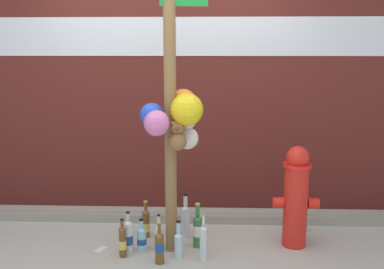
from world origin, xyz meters
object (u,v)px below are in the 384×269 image
object	(u,v)px
bottle_3	(198,230)
bottle_4	(159,237)
fire_hydrant	(296,196)
bottle_0	(128,236)
bottle_2	(160,247)
bottle_8	(142,238)
bottle_6	(186,219)
memorial_post	(174,91)
bottle_5	(123,242)
bottle_7	(203,242)
bottle_9	(146,223)
bottle_1	(178,243)

from	to	relation	value
bottle_3	bottle_4	distance (m)	0.34
fire_hydrant	bottle_0	xyz separation A→B (m)	(-1.40, -0.18, -0.30)
bottle_2	bottle_8	distance (m)	0.28
bottle_0	bottle_6	world-z (taller)	bottle_6
memorial_post	bottle_5	size ratio (longest dim) A/B	7.74
fire_hydrant	bottle_3	size ratio (longest dim) A/B	2.25
memorial_post	bottle_4	distance (m)	1.22
bottle_2	bottle_7	size ratio (longest dim) A/B	0.91
bottle_2	bottle_9	world-z (taller)	bottle_2
fire_hydrant	bottle_9	xyz separation A→B (m)	(-1.30, 0.11, -0.31)
fire_hydrant	bottle_1	distance (m)	1.06
bottle_0	bottle_5	distance (m)	0.09
bottle_6	bottle_7	bearing A→B (deg)	-68.78
bottle_5	bottle_3	bearing A→B (deg)	18.75
bottle_9	bottle_1	bearing A→B (deg)	-49.71
bottle_4	bottle_9	size ratio (longest dim) A/B	0.96
fire_hydrant	bottle_2	bearing A→B (deg)	-162.05
bottle_1	memorial_post	bearing A→B (deg)	107.09
bottle_2	bottle_5	distance (m)	0.33
bottle_2	bottle_6	xyz separation A→B (m)	(0.18, 0.50, 0.03)
bottle_1	bottle_9	bearing A→B (deg)	130.29
bottle_3	bottle_8	world-z (taller)	bottle_3
bottle_3	bottle_8	bearing A→B (deg)	-169.29
bottle_1	bottle_5	xyz separation A→B (m)	(-0.45, -0.01, 0.01)
bottle_0	bottle_3	world-z (taller)	bottle_3
bottle_0	bottle_9	distance (m)	0.31
memorial_post	bottle_1	distance (m)	1.22
bottle_3	bottle_7	bearing A→B (deg)	-77.06
bottle_3	bottle_8	xyz separation A→B (m)	(-0.46, -0.09, -0.05)
bottle_6	bottle_1	bearing A→B (deg)	-95.45
bottle_6	bottle_0	bearing A→B (deg)	-145.32
bottle_0	bottle_4	xyz separation A→B (m)	(0.25, 0.02, -0.01)
bottle_0	bottle_1	bearing A→B (deg)	-10.27
memorial_post	bottle_2	bearing A→B (deg)	-116.45
bottle_4	bottle_5	distance (m)	0.30
bottle_5	bottle_8	xyz separation A→B (m)	(0.14, 0.12, -0.02)
bottle_3	bottle_5	size ratio (longest dim) A/B	1.19
bottle_3	bottle_9	distance (m)	0.50
bottle_7	bottle_8	size ratio (longest dim) A/B	1.37
bottle_5	bottle_6	bearing A→B (deg)	39.25
bottle_7	bottle_2	bearing A→B (deg)	-167.85
bottle_4	bottle_9	bearing A→B (deg)	118.15
bottle_5	bottle_8	distance (m)	0.18
memorial_post	bottle_4	world-z (taller)	memorial_post
bottle_1	bottle_3	bearing A→B (deg)	52.72
fire_hydrant	bottle_2	distance (m)	1.22
memorial_post	bottle_1	xyz separation A→B (m)	(0.03, -0.11, -1.22)
memorial_post	bottle_8	distance (m)	1.26
bottle_2	bottle_8	world-z (taller)	bottle_2
fire_hydrant	bottle_0	world-z (taller)	fire_hydrant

